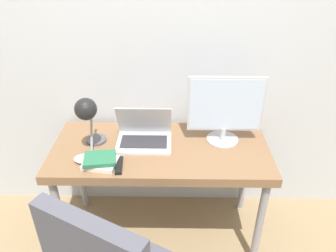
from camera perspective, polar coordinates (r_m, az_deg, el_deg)
The scene contains 8 objects.
wall_back at distance 2.26m, azimuth -1.12°, elevation 12.96°, with size 8.00×0.05×2.60m.
desk at distance 2.19m, azimuth -1.30°, elevation -5.29°, with size 1.42×0.64×0.78m.
laptop at distance 2.18m, azimuth -4.19°, elevation -1.64°, with size 0.36×0.26×0.26m.
monitor at distance 2.13m, azimuth 9.96°, elevation 3.02°, with size 0.48×0.21×0.46m.
desk_lamp at distance 2.02m, azimuth -13.90°, elevation 2.18°, with size 0.13×0.27×0.38m.
book_stack at distance 2.02m, azimuth -11.73°, elevation -5.97°, with size 0.22×0.19×0.05m.
tv_remote at distance 2.00m, azimuth -8.52°, elevation -6.79°, with size 0.05×0.16×0.02m.
game_controller at distance 2.08m, azimuth -14.31°, elevation -5.54°, with size 0.13×0.09×0.04m.
Camera 1 is at (0.08, -1.45, 2.00)m, focal length 35.00 mm.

